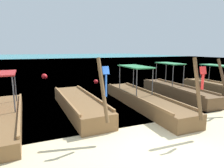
{
  "coord_description": "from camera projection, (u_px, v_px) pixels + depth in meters",
  "views": [
    {
      "loc": [
        -3.34,
        -3.91,
        2.84
      ],
      "look_at": [
        0.0,
        4.05,
        1.28
      ],
      "focal_mm": 30.58,
      "sensor_mm": 36.0,
      "label": 1
    }
  ],
  "objects": [
    {
      "name": "longtail_boat_red_ribbon",
      "position": [
        142.0,
        100.0,
        9.58
      ],
      "size": [
        1.42,
        7.12,
        2.6
      ],
      "color": "brown",
      "rests_on": "ground"
    },
    {
      "name": "sea_water",
      "position": [
        43.0,
        58.0,
        61.61
      ],
      "size": [
        120.0,
        120.0,
        0.0
      ],
      "primitive_type": "plane",
      "color": "teal",
      "rests_on": "ground"
    },
    {
      "name": "longtail_boat_violet_ribbon",
      "position": [
        176.0,
        91.0,
        11.59
      ],
      "size": [
        1.41,
        6.52,
        2.45
      ],
      "color": "brown",
      "rests_on": "ground"
    },
    {
      "name": "longtail_boat_yellow_ribbon",
      "position": [
        3.0,
        116.0,
        7.32
      ],
      "size": [
        1.5,
        6.39,
        2.37
      ],
      "color": "brown",
      "rests_on": "ground"
    },
    {
      "name": "mooring_buoy_near",
      "position": [
        44.0,
        77.0,
        18.38
      ],
      "size": [
        0.54,
        0.54,
        0.54
      ],
      "color": "red",
      "rests_on": "sea_water"
    },
    {
      "name": "mooring_buoy_far",
      "position": [
        96.0,
        82.0,
        15.92
      ],
      "size": [
        0.37,
        0.37,
        0.37
      ],
      "color": "red",
      "rests_on": "sea_water"
    },
    {
      "name": "ground",
      "position": [
        168.0,
        153.0,
        5.32
      ],
      "size": [
        120.0,
        120.0,
        0.0
      ],
      "primitive_type": "plane",
      "color": "beige"
    },
    {
      "name": "longtail_boat_blue_ribbon",
      "position": [
        79.0,
        104.0,
        8.88
      ],
      "size": [
        1.55,
        6.23,
        2.6
      ],
      "color": "brown",
      "rests_on": "ground"
    }
  ]
}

